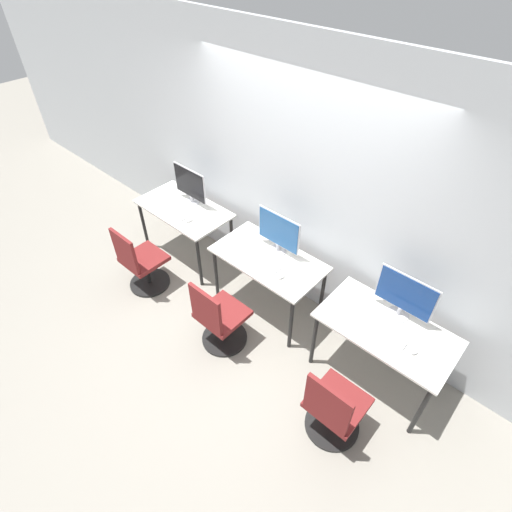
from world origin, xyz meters
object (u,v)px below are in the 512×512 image
at_px(keyboard_center, 260,263).
at_px(mouse_right, 415,350).
at_px(office_chair_left, 141,265).
at_px(mouse_center, 281,276).
at_px(keyboard_right, 382,333).
at_px(monitor_center, 278,233).
at_px(keyboard_left, 176,211).
at_px(mouse_left, 189,220).
at_px(monitor_right, 405,296).
at_px(monitor_left, 190,185).
at_px(office_chair_right, 333,410).
at_px(office_chair_center, 219,320).

distance_m(keyboard_center, mouse_right, 1.63).
relative_size(office_chair_left, mouse_center, 9.70).
relative_size(keyboard_right, mouse_right, 4.64).
relative_size(keyboard_center, mouse_center, 4.64).
bearing_deg(mouse_right, monitor_center, 172.18).
xyz_separation_m(keyboard_left, keyboard_center, (1.35, -0.01, 0.00)).
height_order(mouse_left, monitor_right, monitor_right).
xyz_separation_m(monitor_left, office_chair_left, (0.05, -0.88, -0.64)).
bearing_deg(office_chair_right, monitor_center, 146.74).
distance_m(monitor_center, office_chair_center, 1.07).
relative_size(keyboard_center, mouse_right, 4.64).
bearing_deg(office_chair_center, monitor_right, 33.19).
bearing_deg(monitor_left, keyboard_center, -11.10).
relative_size(office_chair_left, office_chair_center, 1.00).
xyz_separation_m(monitor_left, mouse_left, (0.26, -0.27, -0.23)).
height_order(mouse_center, office_chair_right, office_chair_right).
height_order(monitor_center, office_chair_right, monitor_center).
bearing_deg(office_chair_center, mouse_left, 151.25).
relative_size(keyboard_left, mouse_left, 4.64).
bearing_deg(keyboard_right, mouse_right, 2.21).
bearing_deg(keyboard_center, office_chair_center, -93.32).
height_order(monitor_left, keyboard_left, monitor_left).
xyz_separation_m(keyboard_center, monitor_right, (1.35, 0.32, 0.23)).
distance_m(mouse_left, office_chair_center, 1.27).
bearing_deg(monitor_left, office_chair_center, -32.82).
distance_m(mouse_center, office_chair_right, 1.30).
distance_m(mouse_center, monitor_right, 1.15).
relative_size(monitor_center, monitor_right, 1.00).
height_order(keyboard_left, mouse_left, mouse_left).
bearing_deg(keyboard_right, office_chair_right, -90.25).
bearing_deg(monitor_left, keyboard_left, -90.00).
height_order(mouse_right, office_chair_right, office_chair_right).
bearing_deg(office_chair_center, keyboard_right, 24.14).
xyz_separation_m(mouse_left, office_chair_center, (1.05, -0.58, -0.41)).
xyz_separation_m(mouse_center, office_chair_center, (-0.31, -0.57, -0.41)).
relative_size(monitor_right, keyboard_right, 1.24).
relative_size(monitor_left, monitor_center, 1.00).
distance_m(office_chair_left, mouse_center, 1.74).
bearing_deg(mouse_right, office_chair_center, -159.25).
height_order(monitor_left, office_chair_center, monitor_left).
xyz_separation_m(mouse_center, keyboard_right, (1.07, 0.05, -0.01)).
relative_size(monitor_left, office_chair_right, 0.59).
bearing_deg(mouse_left, keyboard_right, 1.01).
xyz_separation_m(monitor_left, mouse_right, (2.98, -0.22, -0.23)).
distance_m(mouse_left, mouse_center, 1.36).
xyz_separation_m(monitor_left, mouse_center, (1.63, -0.28, -0.23)).
bearing_deg(mouse_center, keyboard_center, 177.70).
relative_size(keyboard_left, mouse_center, 4.64).
xyz_separation_m(office_chair_left, office_chair_right, (2.65, 0.00, 0.00)).
relative_size(office_chair_left, keyboard_center, 2.09).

